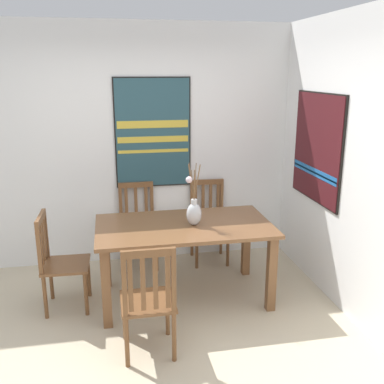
# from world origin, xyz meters

# --- Properties ---
(ground_plane) EXTENTS (6.40, 6.40, 0.03)m
(ground_plane) POSITION_xyz_m (0.00, 0.00, -0.01)
(ground_plane) COLOR beige
(wall_back) EXTENTS (6.40, 0.12, 2.70)m
(wall_back) POSITION_xyz_m (0.00, 1.86, 1.35)
(wall_back) COLOR white
(wall_back) RESTS_ON ground_plane
(wall_side) EXTENTS (0.12, 6.40, 2.70)m
(wall_side) POSITION_xyz_m (1.86, 0.00, 1.35)
(wall_side) COLOR white
(wall_side) RESTS_ON ground_plane
(dining_table) EXTENTS (1.66, 0.93, 0.77)m
(dining_table) POSITION_xyz_m (0.39, 0.76, 0.65)
(dining_table) COLOR brown
(dining_table) RESTS_ON ground_plane
(centerpiece_vase) EXTENTS (0.16, 0.21, 0.62)m
(centerpiece_vase) POSITION_xyz_m (0.48, 0.72, 0.91)
(centerpiece_vase) COLOR silver
(centerpiece_vase) RESTS_ON dining_table
(chair_0) EXTENTS (0.42, 0.42, 0.95)m
(chair_0) POSITION_xyz_m (-0.04, -0.10, 0.49)
(chair_0) COLOR brown
(chair_0) RESTS_ON ground_plane
(chair_1) EXTENTS (0.43, 0.43, 0.95)m
(chair_1) POSITION_xyz_m (0.83, 1.62, 0.48)
(chair_1) COLOR brown
(chair_1) RESTS_ON ground_plane
(chair_2) EXTENTS (0.43, 0.43, 0.93)m
(chair_2) POSITION_xyz_m (-0.78, 0.78, 0.48)
(chair_2) COLOR brown
(chair_2) RESTS_ON ground_plane
(chair_3) EXTENTS (0.42, 0.42, 0.95)m
(chair_3) POSITION_xyz_m (0.01, 1.62, 0.48)
(chair_3) COLOR brown
(chair_3) RESTS_ON ground_plane
(painting_on_back_wall) EXTENTS (0.86, 0.05, 1.23)m
(painting_on_back_wall) POSITION_xyz_m (0.22, 1.79, 1.50)
(painting_on_back_wall) COLOR black
(painting_on_side_wall) EXTENTS (0.05, 1.00, 1.10)m
(painting_on_side_wall) POSITION_xyz_m (1.79, 0.93, 1.43)
(painting_on_side_wall) COLOR black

